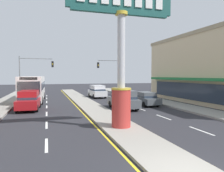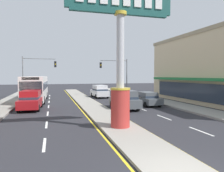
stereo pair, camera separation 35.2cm
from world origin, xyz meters
name	(u,v)px [view 1 (the left image)]	position (x,y,z in m)	size (l,w,h in m)	color
median_strip	(88,104)	(0.00, 18.00, 0.07)	(2.48, 52.00, 0.14)	gray
sidewalk_right	(169,103)	(9.27, 16.00, 0.09)	(2.87, 60.00, 0.18)	gray
lane_markings	(90,107)	(0.00, 16.65, 0.00)	(9.22, 52.00, 0.01)	silver
district_sign	(121,56)	(0.00, 6.69, 4.61)	(6.81, 1.26, 8.82)	#B7332D
storefront_right	(222,68)	(15.47, 14.48, 4.30)	(8.12, 22.41, 8.60)	beige
traffic_light_left_side	(33,70)	(-6.47, 27.50, 4.25)	(4.86, 0.46, 6.20)	slate
traffic_light_right_side	(114,70)	(6.47, 28.32, 4.25)	(4.86, 0.46, 6.20)	slate
bus_near_right_lane	(33,87)	(-6.19, 23.44, 1.87)	(2.77, 11.25, 3.26)	silver
sedan_far_right_lane	(146,98)	(6.19, 15.86, 0.79)	(1.95, 4.36, 1.53)	#4C5156
suv_near_left_lane	(97,91)	(2.89, 25.79, 0.98)	(2.11, 4.67, 1.90)	silver
suv_mid_left_lane	(29,100)	(-6.19, 16.34, 0.98)	(2.15, 4.69, 1.90)	maroon
suv_far_left_oncoming	(123,99)	(2.89, 14.18, 0.98)	(2.07, 4.65, 1.90)	#4C5156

